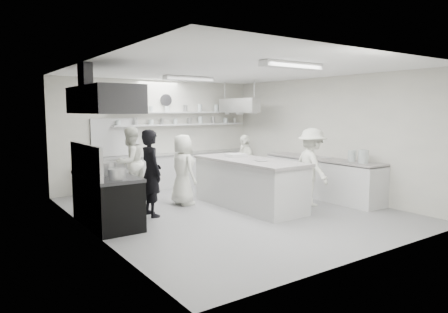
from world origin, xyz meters
TOP-DOWN VIEW (x-y plane):
  - floor at (0.00, 0.00)m, footprint 6.00×7.00m
  - ceiling at (0.00, 0.00)m, footprint 6.00×7.00m
  - wall_back at (0.00, 3.50)m, footprint 6.00×0.04m
  - wall_front at (0.00, -3.50)m, footprint 6.00×0.04m
  - wall_left at (-3.00, 0.00)m, footprint 0.04×7.00m
  - wall_right at (3.00, 0.00)m, footprint 0.04×7.00m
  - stove at (-2.60, 0.40)m, footprint 0.80×1.80m
  - exhaust_hood at (-2.60, 0.40)m, footprint 0.85×2.00m
  - back_counter at (0.30, 3.20)m, footprint 5.00×0.60m
  - shelf_lower at (0.70, 3.37)m, footprint 4.20×0.26m
  - shelf_upper at (0.70, 3.37)m, footprint 4.20×0.26m
  - pass_through_window at (-1.30, 3.48)m, footprint 1.30×0.04m
  - wall_clock at (0.20, 3.46)m, footprint 0.32×0.05m
  - right_counter at (2.65, -0.20)m, footprint 0.74×3.30m
  - pot_rack at (2.00, 2.40)m, footprint 0.30×1.60m
  - light_fixture_front at (0.00, -1.80)m, footprint 1.30×0.25m
  - light_fixture_rear at (0.00, 1.80)m, footprint 1.30×0.25m
  - prep_island at (0.51, 0.02)m, footprint 1.10×2.81m
  - stove_pot at (-2.60, 0.40)m, footprint 0.38×0.38m
  - cook_stove at (-1.63, 0.52)m, footprint 0.45×0.66m
  - cook_back at (-1.27, 2.53)m, footprint 1.04×0.94m
  - cook_island_left at (-0.61, 1.05)m, footprint 0.55×0.81m
  - cook_island_right at (1.17, 1.02)m, footprint 0.56×0.97m
  - cook_right at (1.77, -0.68)m, footprint 0.96×1.28m
  - bowl_island_a at (0.52, -0.38)m, footprint 0.32×0.32m
  - bowl_island_b at (0.51, -0.20)m, footprint 0.22×0.22m
  - bowl_right at (2.77, -0.23)m, footprint 0.29×0.29m

SIDE VIEW (x-z plane):
  - floor at x=0.00m, z-range -0.02..0.00m
  - stove at x=-2.60m, z-range 0.00..0.90m
  - back_counter at x=0.30m, z-range 0.00..0.92m
  - right_counter at x=2.65m, z-range 0.00..0.94m
  - prep_island at x=0.51m, z-range 0.00..1.03m
  - cook_island_right at x=1.17m, z-range 0.00..1.55m
  - cook_island_left at x=-0.61m, z-range 0.00..1.62m
  - cook_back at x=-1.27m, z-range 0.00..1.75m
  - cook_right at x=1.77m, z-range 0.00..1.77m
  - cook_stove at x=-1.63m, z-range 0.00..1.78m
  - bowl_right at x=2.77m, z-range 0.94..1.00m
  - bowl_island_b at x=0.51m, z-range 1.03..1.08m
  - stove_pot at x=-2.60m, z-range 0.91..1.20m
  - bowl_island_a at x=0.52m, z-range 1.03..1.09m
  - pass_through_window at x=-1.30m, z-range 0.95..1.95m
  - wall_back at x=0.00m, z-range 0.00..3.00m
  - wall_front at x=0.00m, z-range 0.00..3.00m
  - wall_left at x=-3.00m, z-range 0.00..3.00m
  - wall_right at x=3.00m, z-range 0.00..3.00m
  - shelf_lower at x=0.70m, z-range 1.73..1.77m
  - shelf_upper at x=0.70m, z-range 2.08..2.12m
  - pot_rack at x=2.00m, z-range 2.10..2.50m
  - exhaust_hood at x=-2.60m, z-range 2.10..2.60m
  - wall_clock at x=0.20m, z-range 2.29..2.61m
  - light_fixture_front at x=0.00m, z-range 2.89..2.99m
  - light_fixture_rear at x=0.00m, z-range 2.89..2.99m
  - ceiling at x=0.00m, z-range 3.00..3.02m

